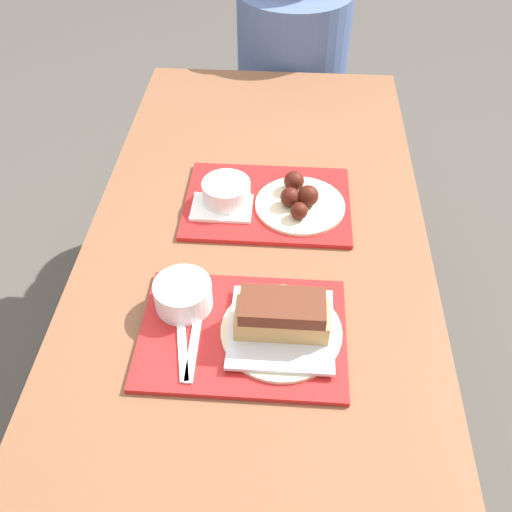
# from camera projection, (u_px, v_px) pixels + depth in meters

# --- Properties ---
(ground_plane) EXTENTS (12.00, 12.00, 0.00)m
(ground_plane) POSITION_uv_depth(u_px,v_px,m) (255.00, 425.00, 1.78)
(ground_plane) COLOR #4C4742
(picnic_table) EXTENTS (0.77, 1.67, 0.76)m
(picnic_table) POSITION_uv_depth(u_px,v_px,m) (255.00, 284.00, 1.32)
(picnic_table) COLOR brown
(picnic_table) RESTS_ON ground_plane
(picnic_bench_far) EXTENTS (0.73, 0.28, 0.44)m
(picnic_bench_far) POSITION_uv_depth(u_px,v_px,m) (273.00, 137.00, 2.27)
(picnic_bench_far) COLOR brown
(picnic_bench_far) RESTS_ON ground_plane
(tray_near) EXTENTS (0.39, 0.28, 0.01)m
(tray_near) POSITION_uv_depth(u_px,v_px,m) (243.00, 333.00, 1.08)
(tray_near) COLOR red
(tray_near) RESTS_ON picnic_table
(tray_far) EXTENTS (0.39, 0.28, 0.01)m
(tray_far) POSITION_uv_depth(u_px,v_px,m) (268.00, 203.00, 1.36)
(tray_far) COLOR red
(tray_far) RESTS_ON picnic_table
(bowl_coleslaw_near) EXTENTS (0.11, 0.11, 0.06)m
(bowl_coleslaw_near) POSITION_uv_depth(u_px,v_px,m) (183.00, 294.00, 1.10)
(bowl_coleslaw_near) COLOR silver
(bowl_coleslaw_near) RESTS_ON tray_near
(brisket_sandwich_plate) EXTENTS (0.23, 0.23, 0.09)m
(brisket_sandwich_plate) POSITION_uv_depth(u_px,v_px,m) (282.00, 321.00, 1.05)
(brisket_sandwich_plate) COLOR beige
(brisket_sandwich_plate) RESTS_ON tray_near
(plastic_fork_near) EXTENTS (0.05, 0.17, 0.00)m
(plastic_fork_near) POSITION_uv_depth(u_px,v_px,m) (182.00, 343.00, 1.06)
(plastic_fork_near) COLOR white
(plastic_fork_near) RESTS_ON tray_near
(plastic_knife_near) EXTENTS (0.02, 0.17, 0.00)m
(plastic_knife_near) POSITION_uv_depth(u_px,v_px,m) (194.00, 344.00, 1.06)
(plastic_knife_near) COLOR white
(plastic_knife_near) RESTS_ON tray_near
(condiment_packet) EXTENTS (0.04, 0.03, 0.01)m
(condiment_packet) POSITION_uv_depth(u_px,v_px,m) (245.00, 304.00, 1.12)
(condiment_packet) COLOR #3F3F47
(condiment_packet) RESTS_ON tray_near
(bowl_coleslaw_far) EXTENTS (0.11, 0.11, 0.06)m
(bowl_coleslaw_far) POSITION_uv_depth(u_px,v_px,m) (226.00, 192.00, 1.33)
(bowl_coleslaw_far) COLOR silver
(bowl_coleslaw_far) RESTS_ON tray_far
(wings_plate_far) EXTENTS (0.21, 0.21, 0.06)m
(wings_plate_far) POSITION_uv_depth(u_px,v_px,m) (299.00, 199.00, 1.33)
(wings_plate_far) COLOR beige
(wings_plate_far) RESTS_ON tray_far
(napkin_far) EXTENTS (0.14, 0.10, 0.01)m
(napkin_far) POSITION_uv_depth(u_px,v_px,m) (222.00, 208.00, 1.33)
(napkin_far) COLOR white
(napkin_far) RESTS_ON tray_far
(person_seated_across) EXTENTS (0.39, 0.39, 0.69)m
(person_seated_across) POSITION_uv_depth(u_px,v_px,m) (293.00, 52.00, 2.01)
(person_seated_across) COLOR #4C6093
(person_seated_across) RESTS_ON picnic_bench_far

